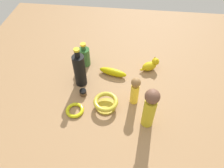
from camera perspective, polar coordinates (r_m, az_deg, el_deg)
ground at (r=1.26m, az=0.00°, el=-1.84°), size 2.00×2.00×0.00m
bowl at (r=1.16m, az=-1.70°, el=-5.09°), size 0.14×0.14×0.06m
bangle at (r=1.18m, az=-10.06°, el=-7.02°), size 0.10×0.10×0.02m
cat_figurine at (r=1.39m, az=10.49°, el=5.10°), size 0.09×0.12×0.09m
nail_polish_jar at (r=1.24m, az=-7.84°, el=-2.32°), size 0.04×0.04×0.04m
person_figure_child at (r=1.14m, az=6.26°, el=-1.70°), size 0.06×0.06×0.18m
bottle_tall at (r=1.24m, az=-8.78°, el=3.81°), size 0.07×0.07×0.27m
banana at (r=1.34m, az=0.24°, el=3.24°), size 0.09×0.19×0.05m
bottle_short at (r=1.40m, az=-7.49°, el=7.50°), size 0.07×0.07×0.17m
person_figure_adult at (r=1.04m, az=10.27°, el=-6.27°), size 0.07×0.07×0.26m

